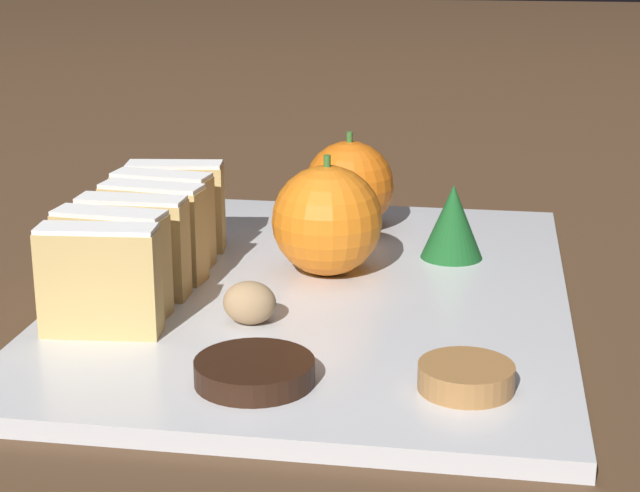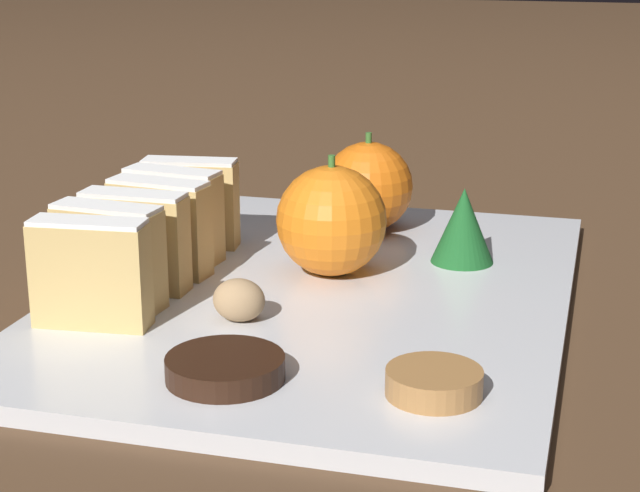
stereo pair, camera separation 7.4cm
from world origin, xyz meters
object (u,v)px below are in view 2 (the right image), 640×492
Objects in this scene: orange_near at (326,220)px; chocolate_cookie at (225,368)px; walnut at (239,300)px; orange_far at (371,187)px.

chocolate_cookie is (-0.01, -0.20, -0.03)m from orange_near.
walnut is (-0.03, -0.11, -0.03)m from orange_near.
chocolate_cookie is at bearing -75.54° from walnut.
walnut is at bearing -98.85° from orange_far.
orange_near is 0.12m from orange_far.
orange_far is at bearing 81.15° from walnut.
chocolate_cookie is at bearing -92.25° from orange_far.
chocolate_cookie is at bearing -91.73° from orange_near.
orange_far is (0.01, 0.12, -0.00)m from orange_near.
walnut is at bearing 104.46° from chocolate_cookie.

